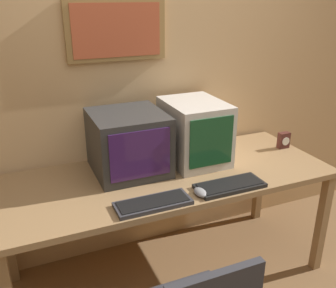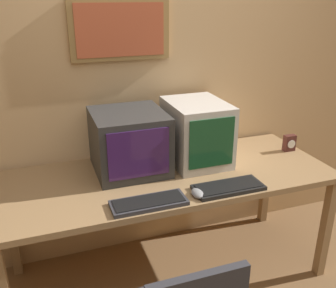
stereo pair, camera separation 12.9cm
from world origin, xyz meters
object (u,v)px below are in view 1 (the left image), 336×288
mouse_near_keyboard (200,192)px  desk_clock (284,140)px  keyboard_side (230,185)px  monitor_left (128,142)px  monitor_right (194,132)px  keyboard_main (153,203)px

mouse_near_keyboard → desk_clock: 0.94m
keyboard_side → monitor_left: bearing=136.0°
monitor_left → desk_clock: (1.13, -0.08, -0.13)m
monitor_right → keyboard_side: bearing=-87.7°
monitor_left → keyboard_main: (-0.01, -0.45, -0.17)m
keyboard_main → keyboard_side: (0.47, 0.01, 0.00)m
keyboard_main → monitor_right: bearing=43.7°
monitor_left → monitor_right: 0.44m
monitor_left → mouse_near_keyboard: 0.55m
monitor_right → monitor_left: bearing=177.7°
monitor_right → desk_clock: bearing=-5.2°
keyboard_main → monitor_left: bearing=88.2°
monitor_right → desk_clock: (0.69, -0.06, -0.14)m
monitor_right → keyboard_main: 0.66m
mouse_near_keyboard → desk_clock: desk_clock is taller
monitor_right → keyboard_side: monitor_right is taller
monitor_left → keyboard_side: monitor_left is taller
monitor_right → keyboard_side: 0.46m
desk_clock → mouse_near_keyboard: bearing=-156.5°
monitor_left → mouse_near_keyboard: bearing=-60.1°
desk_clock → monitor_right: bearing=174.8°
mouse_near_keyboard → keyboard_side: bearing=3.9°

